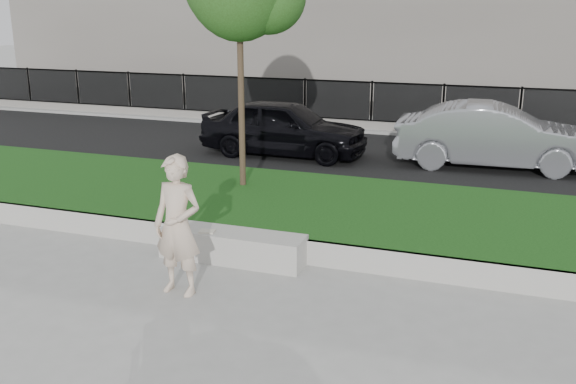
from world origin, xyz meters
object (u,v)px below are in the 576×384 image
at_px(stone_bench, 233,246).
at_px(car_silver, 495,136).
at_px(man, 178,226).
at_px(book, 207,231).
at_px(car_dark, 284,127).

distance_m(stone_bench, car_silver, 8.35).
relative_size(man, book, 8.29).
relative_size(car_dark, car_silver, 0.93).
distance_m(man, car_dark, 8.52).
relative_size(stone_bench, car_dark, 0.53).
xyz_separation_m(stone_bench, book, (-0.36, -0.14, 0.25)).
relative_size(book, car_silver, 0.05).
distance_m(book, car_silver, 8.62).
distance_m(stone_bench, car_dark, 7.30).
bearing_deg(stone_bench, man, -99.26).
distance_m(stone_bench, man, 1.52).
xyz_separation_m(stone_bench, car_dark, (-1.68, 7.08, 0.55)).
bearing_deg(man, stone_bench, 85.25).
height_order(man, car_silver, man).
relative_size(man, car_dark, 0.45).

